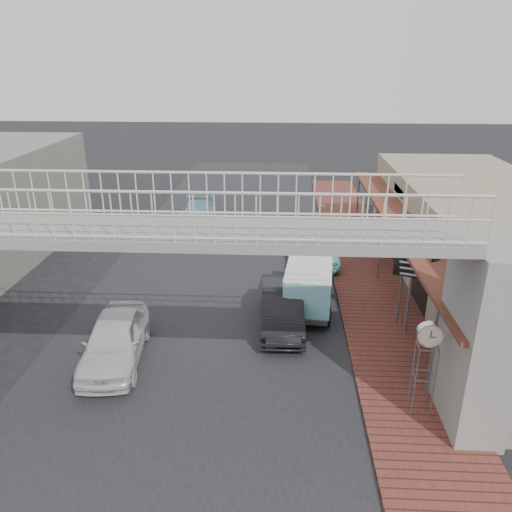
# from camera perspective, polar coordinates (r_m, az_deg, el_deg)

# --- Properties ---
(ground) EXTENTS (120.00, 120.00, 0.00)m
(ground) POSITION_cam_1_polar(r_m,az_deg,el_deg) (17.58, -6.34, -8.91)
(ground) COLOR black
(ground) RESTS_ON ground
(road_strip) EXTENTS (10.00, 60.00, 0.01)m
(road_strip) POSITION_cam_1_polar(r_m,az_deg,el_deg) (17.58, -6.34, -8.89)
(road_strip) COLOR black
(road_strip) RESTS_ON ground
(sidewalk) EXTENTS (3.00, 40.00, 0.10)m
(sidewalk) POSITION_cam_1_polar(r_m,az_deg,el_deg) (20.33, 13.50, -4.77)
(sidewalk) COLOR brown
(sidewalk) RESTS_ON ground
(shophouse_row) EXTENTS (7.20, 18.00, 4.00)m
(shophouse_row) POSITION_cam_1_polar(r_m,az_deg,el_deg) (21.75, 25.16, 1.08)
(shophouse_row) COLOR gray
(shophouse_row) RESTS_ON ground
(footbridge) EXTENTS (16.40, 2.40, 6.34)m
(footbridge) POSITION_cam_1_polar(r_m,az_deg,el_deg) (12.62, -9.77, -5.72)
(footbridge) COLOR gray
(footbridge) RESTS_ON ground
(white_hatchback) EXTENTS (2.15, 4.44, 1.46)m
(white_hatchback) POSITION_cam_1_polar(r_m,az_deg,el_deg) (16.38, -15.85, -9.20)
(white_hatchback) COLOR silver
(white_hatchback) RESTS_ON ground
(dark_sedan) EXTENTS (1.57, 4.20, 1.37)m
(dark_sedan) POSITION_cam_1_polar(r_m,az_deg,el_deg) (17.72, 3.00, -5.99)
(dark_sedan) COLOR black
(dark_sedan) RESTS_ON ground
(angkot_curb) EXTENTS (2.32, 4.39, 1.18)m
(angkot_curb) POSITION_cam_1_polar(r_m,az_deg,el_deg) (23.37, 6.49, 0.73)
(angkot_curb) COLOR #78CED1
(angkot_curb) RESTS_ON ground
(angkot_far) EXTENTS (2.19, 4.70, 1.33)m
(angkot_far) POSITION_cam_1_polar(r_m,az_deg,el_deg) (28.16, -6.77, 4.57)
(angkot_far) COLOR #6B9FBA
(angkot_far) RESTS_ON ground
(angkot_van) EXTENTS (2.04, 3.88, 1.83)m
(angkot_van) POSITION_cam_1_polar(r_m,az_deg,el_deg) (18.75, 6.07, -2.83)
(angkot_van) COLOR black
(angkot_van) RESTS_ON ground
(motorcycle_near) EXTENTS (1.99, 1.30, 0.99)m
(motorcycle_near) POSITION_cam_1_polar(r_m,az_deg,el_deg) (24.69, 9.41, 1.75)
(motorcycle_near) COLOR black
(motorcycle_near) RESTS_ON sidewalk
(motorcycle_far) EXTENTS (1.90, 0.94, 1.10)m
(motorcycle_far) POSITION_cam_1_polar(r_m,az_deg,el_deg) (24.85, 10.41, 1.96)
(motorcycle_far) COLOR black
(motorcycle_far) RESTS_ON sidewalk
(street_clock) EXTENTS (0.67, 0.55, 2.68)m
(street_clock) POSITION_cam_1_polar(r_m,az_deg,el_deg) (13.49, 19.16, -8.93)
(street_clock) COLOR #59595B
(street_clock) RESTS_ON sidewalk
(arrow_sign) EXTENTS (1.87, 1.25, 3.09)m
(arrow_sign) POSITION_cam_1_polar(r_m,az_deg,el_deg) (17.06, 20.02, -1.40)
(arrow_sign) COLOR #59595B
(arrow_sign) RESTS_ON sidewalk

